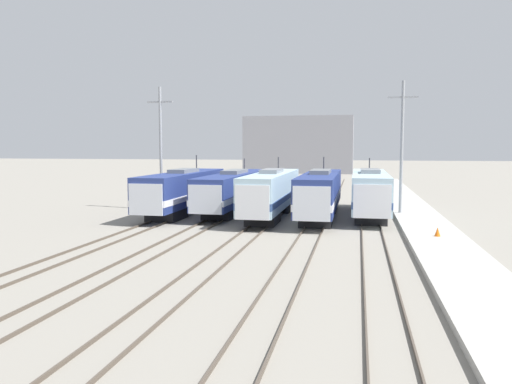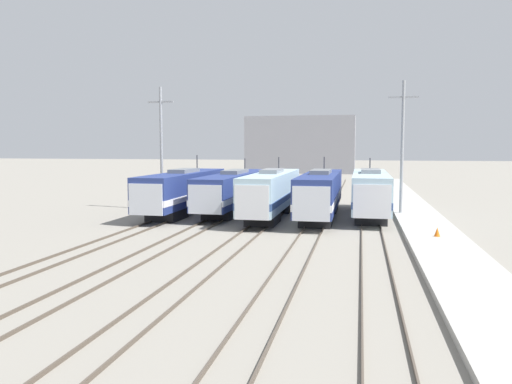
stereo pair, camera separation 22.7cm
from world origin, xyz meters
name	(u,v)px [view 2 (the right image)]	position (x,y,z in m)	size (l,w,h in m)	color
ground_plane	(255,230)	(0.00, 0.00, 0.00)	(400.00, 400.00, 0.00)	gray
rail_pair_far_left	(149,225)	(-8.63, 0.00, 0.07)	(1.50, 120.00, 0.15)	#4C4238
rail_pair_center_left	(201,227)	(-4.32, 0.00, 0.07)	(1.51, 120.00, 0.15)	#4C4238
rail_pair_center	(255,229)	(0.00, 0.00, 0.07)	(1.51, 120.00, 0.15)	#4C4238
rail_pair_center_right	(312,231)	(4.32, 0.00, 0.07)	(1.51, 120.00, 0.15)	#4C4238
rail_pair_far_right	(372,233)	(8.63, 0.00, 0.07)	(1.50, 120.00, 0.15)	#4C4238
locomotive_far_left	(182,191)	(-8.63, 7.67, 2.17)	(3.07, 17.57, 5.45)	black
locomotive_center_left	(234,190)	(-4.32, 10.35, 2.09)	(3.04, 19.56, 5.05)	black
locomotive_center	(271,193)	(0.00, 6.71, 2.22)	(2.85, 17.05, 5.31)	#232326
locomotive_center_right	(320,193)	(4.32, 7.31, 2.20)	(3.00, 17.60, 5.33)	black
locomotive_far_right	(370,193)	(8.63, 9.02, 2.21)	(3.08, 16.39, 5.21)	#232326
catenary_tower_left	(161,146)	(-11.66, 10.07, 6.39)	(2.63, 0.28, 12.16)	gray
catenary_tower_right	(402,146)	(11.37, 10.07, 6.39)	(2.63, 0.28, 12.16)	gray
platform	(433,234)	(12.81, 0.00, 0.17)	(4.00, 120.00, 0.33)	#A8A59E
traffic_cone	(437,232)	(12.83, -1.94, 0.63)	(0.40, 0.40, 0.60)	orange
depot_building	(301,145)	(-6.59, 84.19, 6.76)	(25.89, 9.34, 13.52)	gray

